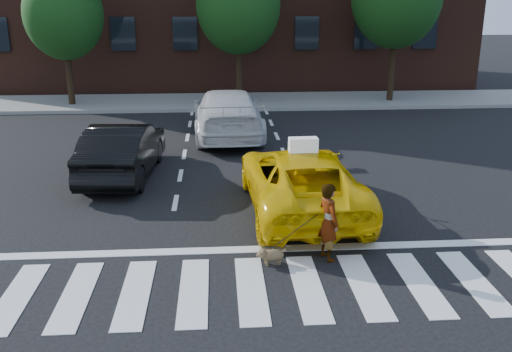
# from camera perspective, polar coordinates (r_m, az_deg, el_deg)

# --- Properties ---
(ground) EXTENTS (120.00, 120.00, 0.00)m
(ground) POSITION_cam_1_polar(r_m,az_deg,el_deg) (10.13, -0.47, -11.25)
(ground) COLOR black
(ground) RESTS_ON ground
(crosswalk) EXTENTS (13.00, 2.40, 0.01)m
(crosswalk) POSITION_cam_1_polar(r_m,az_deg,el_deg) (10.13, -0.47, -11.22)
(crosswalk) COLOR silver
(crosswalk) RESTS_ON ground
(stop_line) EXTENTS (12.00, 0.30, 0.01)m
(stop_line) POSITION_cam_1_polar(r_m,az_deg,el_deg) (11.55, -0.97, -7.36)
(stop_line) COLOR silver
(stop_line) RESTS_ON ground
(sidewalk_far) EXTENTS (30.00, 4.00, 0.15)m
(sidewalk_far) POSITION_cam_1_polar(r_m,az_deg,el_deg) (26.78, -2.80, 7.44)
(sidewalk_far) COLOR slate
(sidewalk_far) RESTS_ON ground
(tree_left) EXTENTS (3.39, 3.38, 6.50)m
(tree_left) POSITION_cam_1_polar(r_m,az_deg,el_deg) (26.62, -18.72, 15.96)
(tree_left) COLOR black
(tree_left) RESTS_ON ground
(taxi) EXTENTS (2.66, 5.44, 1.49)m
(taxi) POSITION_cam_1_polar(r_m,az_deg,el_deg) (13.39, 4.52, -0.39)
(taxi) COLOR #E9BA04
(taxi) RESTS_ON ground
(black_sedan) EXTENTS (1.94, 4.71, 1.52)m
(black_sedan) POSITION_cam_1_polar(r_m,az_deg,el_deg) (16.28, -13.15, 2.56)
(black_sedan) COLOR black
(black_sedan) RESTS_ON ground
(white_suv) EXTENTS (2.54, 5.88, 1.68)m
(white_suv) POSITION_cam_1_polar(r_m,az_deg,el_deg) (20.39, -2.88, 6.32)
(white_suv) COLOR silver
(white_suv) RESTS_ON ground
(woman) EXTENTS (0.54, 0.66, 1.54)m
(woman) POSITION_cam_1_polar(r_m,az_deg,el_deg) (10.97, 7.24, -4.57)
(woman) COLOR #999999
(woman) RESTS_ON ground
(dog) EXTENTS (0.59, 0.29, 0.34)m
(dog) POSITION_cam_1_polar(r_m,az_deg,el_deg) (10.89, 1.46, -7.89)
(dog) COLOR olive
(dog) RESTS_ON ground
(taxi_sign) EXTENTS (0.66, 0.30, 0.32)m
(taxi_sign) POSITION_cam_1_polar(r_m,az_deg,el_deg) (12.94, 4.75, 3.13)
(taxi_sign) COLOR white
(taxi_sign) RESTS_ON taxi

